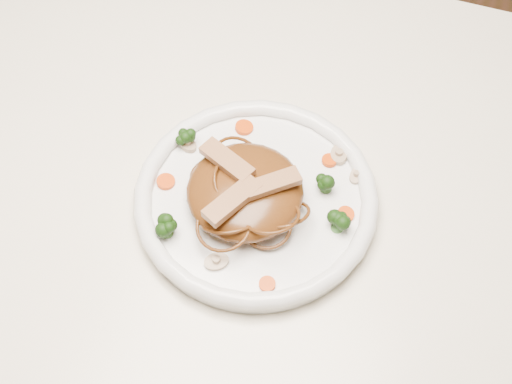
% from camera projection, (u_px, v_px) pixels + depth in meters
% --- Properties ---
extents(table, '(1.20, 0.80, 0.75)m').
position_uv_depth(table, '(207.00, 230.00, 0.96)').
color(table, beige).
rests_on(table, ground).
extents(plate, '(0.35, 0.35, 0.02)m').
position_uv_depth(plate, '(256.00, 203.00, 0.85)').
color(plate, white).
rests_on(plate, table).
extents(noodle_mound, '(0.13, 0.13, 0.04)m').
position_uv_depth(noodle_mound, '(245.00, 191.00, 0.83)').
color(noodle_mound, '#593111').
rests_on(noodle_mound, plate).
extents(chicken_a, '(0.06, 0.06, 0.01)m').
position_uv_depth(chicken_a, '(272.00, 183.00, 0.80)').
color(chicken_a, tan).
rests_on(chicken_a, noodle_mound).
extents(chicken_b, '(0.07, 0.05, 0.01)m').
position_uv_depth(chicken_b, '(227.00, 161.00, 0.82)').
color(chicken_b, tan).
rests_on(chicken_b, noodle_mound).
extents(chicken_c, '(0.05, 0.07, 0.01)m').
position_uv_depth(chicken_c, '(232.00, 200.00, 0.79)').
color(chicken_c, tan).
rests_on(chicken_c, noodle_mound).
extents(broccoli_0, '(0.04, 0.04, 0.03)m').
position_uv_depth(broccoli_0, '(327.00, 181.00, 0.84)').
color(broccoli_0, '#17340B').
rests_on(broccoli_0, plate).
extents(broccoli_1, '(0.02, 0.02, 0.03)m').
position_uv_depth(broccoli_1, '(186.00, 137.00, 0.87)').
color(broccoli_1, '#17340B').
rests_on(broccoli_1, plate).
extents(broccoli_2, '(0.04, 0.04, 0.03)m').
position_uv_depth(broccoli_2, '(166.00, 225.00, 0.81)').
color(broccoli_2, '#17340B').
rests_on(broccoli_2, plate).
extents(broccoli_3, '(0.03, 0.03, 0.03)m').
position_uv_depth(broccoli_3, '(338.00, 222.00, 0.81)').
color(broccoli_3, '#17340B').
rests_on(broccoli_3, plate).
extents(carrot_0, '(0.02, 0.02, 0.00)m').
position_uv_depth(carrot_0, '(330.00, 160.00, 0.87)').
color(carrot_0, '#E44408').
rests_on(carrot_0, plate).
extents(carrot_1, '(0.02, 0.02, 0.00)m').
position_uv_depth(carrot_1, '(166.00, 182.00, 0.85)').
color(carrot_1, '#E44408').
rests_on(carrot_1, plate).
extents(carrot_2, '(0.02, 0.02, 0.00)m').
position_uv_depth(carrot_2, '(346.00, 214.00, 0.83)').
color(carrot_2, '#E44408').
rests_on(carrot_2, plate).
extents(carrot_3, '(0.02, 0.02, 0.00)m').
position_uv_depth(carrot_3, '(244.00, 127.00, 0.90)').
color(carrot_3, '#E44408').
rests_on(carrot_3, plate).
extents(carrot_4, '(0.02, 0.02, 0.00)m').
position_uv_depth(carrot_4, '(267.00, 284.00, 0.78)').
color(carrot_4, '#E44408').
rests_on(carrot_4, plate).
extents(mushroom_0, '(0.04, 0.04, 0.01)m').
position_uv_depth(mushroom_0, '(216.00, 262.00, 0.80)').
color(mushroom_0, '#BFA98F').
rests_on(mushroom_0, plate).
extents(mushroom_1, '(0.02, 0.02, 0.01)m').
position_uv_depth(mushroom_1, '(356.00, 176.00, 0.86)').
color(mushroom_1, '#BFA98F').
rests_on(mushroom_1, plate).
extents(mushroom_2, '(0.03, 0.03, 0.01)m').
position_uv_depth(mushroom_2, '(188.00, 145.00, 0.88)').
color(mushroom_2, '#BFA98F').
rests_on(mushroom_2, plate).
extents(mushroom_3, '(0.03, 0.03, 0.01)m').
position_uv_depth(mushroom_3, '(339.00, 155.00, 0.87)').
color(mushroom_3, '#BFA98F').
rests_on(mushroom_3, plate).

